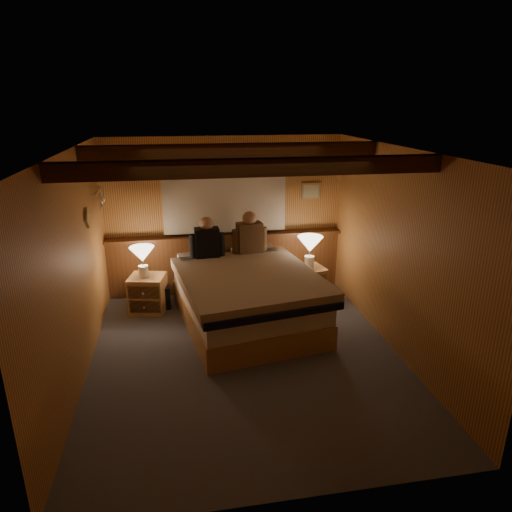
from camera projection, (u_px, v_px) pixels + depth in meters
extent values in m
plane|color=#515460|center=(246.00, 356.00, 5.43)|extent=(4.20, 4.20, 0.00)
plane|color=#BE8447|center=(244.00, 150.00, 4.65)|extent=(4.20, 4.20, 0.00)
plane|color=#D79A4D|center=(225.00, 216.00, 6.99)|extent=(3.60, 0.00, 3.60)
plane|color=#D79A4D|center=(74.00, 271.00, 4.74)|extent=(0.00, 4.20, 4.20)
plane|color=#D79A4D|center=(397.00, 252.00, 5.33)|extent=(0.00, 4.20, 4.20)
plane|color=#D79A4D|center=(291.00, 363.00, 3.08)|extent=(3.60, 0.00, 3.60)
cube|color=brown|center=(226.00, 263.00, 7.18)|extent=(3.60, 0.12, 0.90)
cube|color=brown|center=(226.00, 236.00, 6.97)|extent=(3.60, 0.22, 0.04)
cylinder|color=#4A2912|center=(224.00, 161.00, 6.64)|extent=(2.10, 0.05, 0.05)
sphere|color=#4A2912|center=(150.00, 162.00, 6.47)|extent=(0.08, 0.08, 0.08)
sphere|color=#4A2912|center=(294.00, 159.00, 6.81)|extent=(0.08, 0.08, 0.08)
cube|color=silver|center=(225.00, 198.00, 6.83)|extent=(1.85, 0.08, 1.05)
cube|color=#4A2912|center=(254.00, 167.00, 4.12)|extent=(3.60, 0.15, 0.16)
cube|color=#4A2912|center=(233.00, 150.00, 5.52)|extent=(3.60, 0.15, 0.16)
cylinder|color=silver|center=(98.00, 190.00, 6.07)|extent=(0.03, 0.55, 0.03)
torus|color=silver|center=(99.00, 201.00, 5.97)|extent=(0.01, 0.21, 0.21)
torus|color=silver|center=(102.00, 198.00, 6.19)|extent=(0.01, 0.21, 0.21)
cube|color=tan|center=(311.00, 191.00, 7.08)|extent=(0.30, 0.03, 0.25)
cube|color=beige|center=(311.00, 191.00, 7.07)|extent=(0.24, 0.01, 0.19)
cube|color=tan|center=(246.00, 311.00, 6.20)|extent=(1.94, 2.39, 0.32)
cube|color=white|center=(246.00, 292.00, 6.11)|extent=(1.90, 2.34, 0.26)
cube|color=black|center=(252.00, 288.00, 5.82)|extent=(1.93, 1.97, 0.09)
cube|color=tan|center=(249.00, 279.00, 5.92)|extent=(2.01, 2.19, 0.13)
cube|color=white|center=(202.00, 260.00, 6.66)|extent=(0.70, 0.47, 0.17)
cube|color=white|center=(254.00, 255.00, 6.92)|extent=(0.70, 0.47, 0.17)
cube|color=tan|center=(148.00, 294.00, 6.52)|extent=(0.56, 0.52, 0.53)
cube|color=brown|center=(144.00, 292.00, 6.29)|extent=(0.43, 0.11, 0.19)
cube|color=brown|center=(145.00, 306.00, 6.36)|extent=(0.43, 0.11, 0.19)
cylinder|color=silver|center=(144.00, 292.00, 6.29)|extent=(0.04, 0.04, 0.03)
cylinder|color=silver|center=(145.00, 306.00, 6.36)|extent=(0.04, 0.04, 0.03)
cube|color=tan|center=(308.00, 283.00, 6.93)|extent=(0.53, 0.50, 0.50)
cube|color=brown|center=(315.00, 281.00, 6.72)|extent=(0.41, 0.11, 0.18)
cube|color=brown|center=(314.00, 294.00, 6.79)|extent=(0.41, 0.11, 0.18)
cylinder|color=silver|center=(315.00, 281.00, 6.72)|extent=(0.04, 0.04, 0.03)
cylinder|color=silver|center=(314.00, 294.00, 6.79)|extent=(0.04, 0.04, 0.03)
cylinder|color=white|center=(144.00, 271.00, 6.38)|extent=(0.13, 0.13, 0.17)
cylinder|color=silver|center=(143.00, 264.00, 6.34)|extent=(0.02, 0.02, 0.09)
cone|color=beige|center=(142.00, 254.00, 6.30)|extent=(0.34, 0.34, 0.21)
cylinder|color=white|center=(309.00, 262.00, 6.80)|extent=(0.15, 0.15, 0.19)
cylinder|color=silver|center=(310.00, 254.00, 6.76)|extent=(0.03, 0.03, 0.10)
cone|color=beige|center=(310.00, 244.00, 6.71)|extent=(0.38, 0.38, 0.23)
cube|color=black|center=(207.00, 244.00, 6.51)|extent=(0.35, 0.21, 0.45)
cylinder|color=black|center=(193.00, 247.00, 6.48)|extent=(0.11, 0.11, 0.36)
cylinder|color=black|center=(221.00, 245.00, 6.56)|extent=(0.11, 0.11, 0.36)
sphere|color=tan|center=(206.00, 224.00, 6.42)|extent=(0.20, 0.20, 0.20)
cube|color=#523921|center=(250.00, 238.00, 6.71)|extent=(0.39, 0.26, 0.47)
cylinder|color=#523921|center=(236.00, 242.00, 6.66)|extent=(0.11, 0.11, 0.38)
cylinder|color=#523921|center=(263.00, 240.00, 6.78)|extent=(0.11, 0.11, 0.38)
sphere|color=tan|center=(249.00, 218.00, 6.61)|extent=(0.21, 0.21, 0.21)
cube|color=black|center=(150.00, 297.00, 6.65)|extent=(0.59, 0.39, 0.33)
cylinder|color=black|center=(149.00, 285.00, 6.59)|extent=(0.12, 0.34, 0.09)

